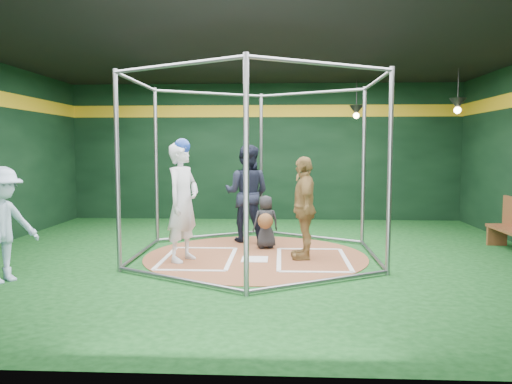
{
  "coord_description": "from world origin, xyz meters",
  "views": [
    {
      "loc": [
        0.43,
        -8.41,
        1.85
      ],
      "look_at": [
        0.0,
        0.1,
        1.1
      ],
      "focal_mm": 35.0,
      "sensor_mm": 36.0,
      "label": 1
    }
  ],
  "objects": [
    {
      "name": "room_shell",
      "position": [
        0.0,
        0.01,
        1.75
      ],
      "size": [
        10.1,
        9.1,
        3.53
      ],
      "color": "#0D3B13",
      "rests_on": "ground"
    },
    {
      "name": "clay_disc",
      "position": [
        0.0,
        0.0,
        0.01
      ],
      "size": [
        3.8,
        3.8,
        0.01
      ],
      "primitive_type": "cylinder",
      "color": "brown",
      "rests_on": "ground"
    },
    {
      "name": "home_plate",
      "position": [
        0.0,
        -0.3,
        0.02
      ],
      "size": [
        0.43,
        0.43,
        0.01
      ],
      "primitive_type": "cube",
      "color": "white",
      "rests_on": "clay_disc"
    },
    {
      "name": "batter_box_left",
      "position": [
        -0.95,
        -0.25,
        0.02
      ],
      "size": [
        1.17,
        1.77,
        0.01
      ],
      "color": "white",
      "rests_on": "clay_disc"
    },
    {
      "name": "batter_box_right",
      "position": [
        0.95,
        -0.25,
        0.02
      ],
      "size": [
        1.17,
        1.77,
        0.01
      ],
      "color": "white",
      "rests_on": "clay_disc"
    },
    {
      "name": "batting_cage",
      "position": [
        -0.0,
        -0.0,
        1.5
      ],
      "size": [
        4.05,
        4.67,
        3.0
      ],
      "color": "gray",
      "rests_on": "ground"
    },
    {
      "name": "pendant_lamp_near",
      "position": [
        2.2,
        3.6,
        2.74
      ],
      "size": [
        0.34,
        0.34,
        0.9
      ],
      "color": "black",
      "rests_on": "room_shell"
    },
    {
      "name": "pendant_lamp_far",
      "position": [
        4.0,
        2.0,
        2.74
      ],
      "size": [
        0.34,
        0.34,
        0.9
      ],
      "color": "black",
      "rests_on": "room_shell"
    },
    {
      "name": "batter_figure",
      "position": [
        -1.16,
        -0.43,
        1.0
      ],
      "size": [
        0.7,
        0.83,
        2.0
      ],
      "color": "silver",
      "rests_on": "clay_disc"
    },
    {
      "name": "visitor_leopard",
      "position": [
        0.81,
        -0.14,
        0.86
      ],
      "size": [
        0.46,
        1.02,
        1.7
      ],
      "primitive_type": "imported",
      "rotation": [
        0.0,
        0.0,
        -1.52
      ],
      "color": "tan",
      "rests_on": "clay_disc"
    },
    {
      "name": "catcher_figure",
      "position": [
        0.15,
        0.64,
        0.51
      ],
      "size": [
        0.55,
        0.61,
        0.98
      ],
      "color": "black",
      "rests_on": "clay_disc"
    },
    {
      "name": "umpire",
      "position": [
        -0.24,
        1.33,
        0.96
      ],
      "size": [
        1.06,
        0.9,
        1.9
      ],
      "primitive_type": "imported",
      "rotation": [
        0.0,
        0.0,
        2.92
      ],
      "color": "black",
      "rests_on": "clay_disc"
    },
    {
      "name": "bystander_blue",
      "position": [
        -3.4,
        -1.82,
        0.8
      ],
      "size": [
        1.03,
        1.19,
        1.6
      ],
      "primitive_type": "imported",
      "rotation": [
        0.0,
        0.0,
        1.05
      ],
      "color": "#B0CDE9",
      "rests_on": "ground"
    }
  ]
}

